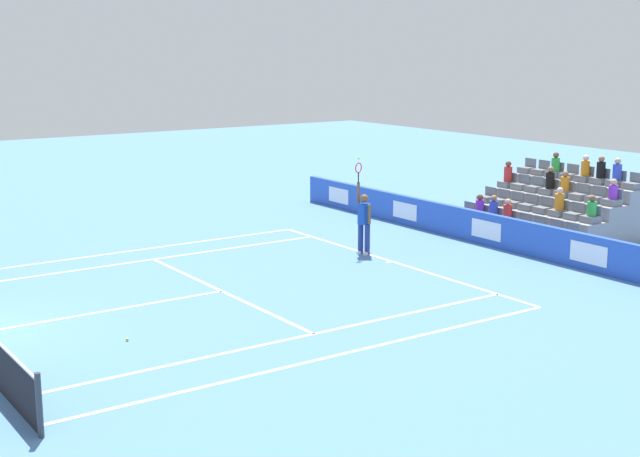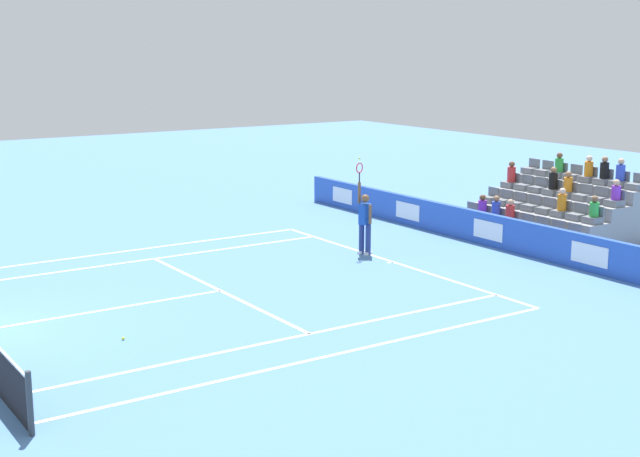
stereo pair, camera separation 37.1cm
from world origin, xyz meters
name	(u,v)px [view 2 (the right image)]	position (x,y,z in m)	size (l,w,h in m)	color
line_baseline	(393,262)	(0.00, -11.89, 0.00)	(10.97, 0.10, 0.01)	white
line_service	(220,291)	(0.00, -6.40, 0.00)	(8.23, 0.10, 0.01)	white
line_centre_service	(97,311)	(0.00, -3.20, 0.00)	(0.10, 6.40, 0.01)	white
line_singles_sideline_left	(140,261)	(4.12, -5.95, 0.00)	(0.10, 11.89, 0.01)	white
line_singles_sideline_right	(291,338)	(-4.12, -5.95, 0.00)	(0.10, 11.89, 0.01)	white
line_doubles_sideline_left	(122,252)	(5.49, -5.95, 0.00)	(0.10, 11.89, 0.01)	white
line_doubles_sideline_right	(328,356)	(-5.49, -5.95, 0.00)	(0.10, 11.89, 0.01)	white
line_centre_mark	(390,262)	(0.00, -11.79, 0.00)	(0.10, 0.20, 0.01)	white
sponsor_barrier	(491,230)	(0.00, -15.68, 0.50)	(19.38, 0.22, 0.99)	blue
tennis_player	(365,221)	(1.26, -11.82, 0.99)	(0.54, 0.42, 2.85)	navy
stadium_stand	(557,214)	(0.00, -18.61, 0.70)	(4.96, 3.80, 2.59)	gray
loose_tennis_ball	(123,338)	(-2.29, -2.94, 0.03)	(0.07, 0.07, 0.07)	#D1E533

